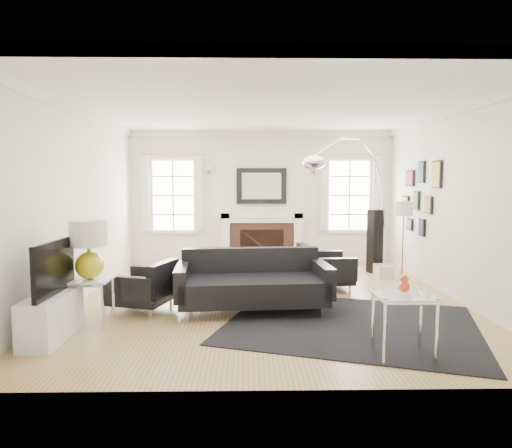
{
  "coord_description": "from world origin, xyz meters",
  "views": [
    {
      "loc": [
        -0.29,
        -6.63,
        1.72
      ],
      "look_at": [
        -0.16,
        0.3,
        1.09
      ],
      "focal_mm": 32.0,
      "sensor_mm": 36.0,
      "label": 1
    }
  ],
  "objects_px": {
    "armchair_left": "(146,288)",
    "gourd_lamp": "(89,245)",
    "sofa": "(253,283)",
    "armchair_right": "(322,269)",
    "arc_floor_lamp": "(352,203)",
    "coffee_table": "(251,278)",
    "fireplace": "(262,239)"
  },
  "relations": [
    {
      "from": "armchair_left",
      "to": "gourd_lamp",
      "type": "bearing_deg",
      "value": -130.94
    },
    {
      "from": "sofa",
      "to": "armchair_left",
      "type": "distance_m",
      "value": 1.44
    },
    {
      "from": "sofa",
      "to": "armchair_right",
      "type": "bearing_deg",
      "value": 46.33
    },
    {
      "from": "armchair_right",
      "to": "arc_floor_lamp",
      "type": "height_order",
      "value": "arc_floor_lamp"
    },
    {
      "from": "sofa",
      "to": "gourd_lamp",
      "type": "xyz_separation_m",
      "value": [
        -1.97,
        -0.6,
        0.61
      ]
    },
    {
      "from": "sofa",
      "to": "coffee_table",
      "type": "height_order",
      "value": "sofa"
    },
    {
      "from": "gourd_lamp",
      "to": "arc_floor_lamp",
      "type": "relative_size",
      "value": 0.28
    },
    {
      "from": "armchair_left",
      "to": "coffee_table",
      "type": "xyz_separation_m",
      "value": [
        1.43,
        0.38,
        0.04
      ]
    },
    {
      "from": "armchair_right",
      "to": "arc_floor_lamp",
      "type": "xyz_separation_m",
      "value": [
        0.54,
        0.32,
        1.05
      ]
    },
    {
      "from": "armchair_right",
      "to": "gourd_lamp",
      "type": "height_order",
      "value": "gourd_lamp"
    },
    {
      "from": "sofa",
      "to": "armchair_left",
      "type": "bearing_deg",
      "value": 179.58
    },
    {
      "from": "armchair_right",
      "to": "arc_floor_lamp",
      "type": "distance_m",
      "value": 1.22
    },
    {
      "from": "armchair_left",
      "to": "coffee_table",
      "type": "relative_size",
      "value": 1.16
    },
    {
      "from": "arc_floor_lamp",
      "to": "gourd_lamp",
      "type": "bearing_deg",
      "value": -149.98
    },
    {
      "from": "sofa",
      "to": "arc_floor_lamp",
      "type": "distance_m",
      "value": 2.48
    },
    {
      "from": "coffee_table",
      "to": "fireplace",
      "type": "bearing_deg",
      "value": 85.34
    },
    {
      "from": "sofa",
      "to": "armchair_right",
      "type": "distance_m",
      "value": 1.65
    },
    {
      "from": "gourd_lamp",
      "to": "arc_floor_lamp",
      "type": "xyz_separation_m",
      "value": [
        3.65,
        2.11,
        0.41
      ]
    },
    {
      "from": "fireplace",
      "to": "armchair_right",
      "type": "distance_m",
      "value": 2.37
    },
    {
      "from": "coffee_table",
      "to": "armchair_left",
      "type": "bearing_deg",
      "value": -165.06
    },
    {
      "from": "fireplace",
      "to": "gourd_lamp",
      "type": "distance_m",
      "value": 4.56
    },
    {
      "from": "sofa",
      "to": "armchair_left",
      "type": "relative_size",
      "value": 2.12
    },
    {
      "from": "armchair_right",
      "to": "fireplace",
      "type": "bearing_deg",
      "value": 112.76
    },
    {
      "from": "coffee_table",
      "to": "gourd_lamp",
      "type": "distance_m",
      "value": 2.28
    },
    {
      "from": "sofa",
      "to": "gourd_lamp",
      "type": "relative_size",
      "value": 2.93
    },
    {
      "from": "gourd_lamp",
      "to": "arc_floor_lamp",
      "type": "bearing_deg",
      "value": 30.02
    },
    {
      "from": "arc_floor_lamp",
      "to": "fireplace",
      "type": "bearing_deg",
      "value": 128.05
    },
    {
      "from": "armchair_left",
      "to": "armchair_right",
      "type": "bearing_deg",
      "value": 24.62
    },
    {
      "from": "armchair_left",
      "to": "armchair_right",
      "type": "height_order",
      "value": "armchair_right"
    },
    {
      "from": "armchair_right",
      "to": "arc_floor_lamp",
      "type": "relative_size",
      "value": 0.37
    },
    {
      "from": "fireplace",
      "to": "coffee_table",
      "type": "distance_m",
      "value": 2.99
    },
    {
      "from": "armchair_left",
      "to": "arc_floor_lamp",
      "type": "relative_size",
      "value": 0.39
    }
  ]
}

